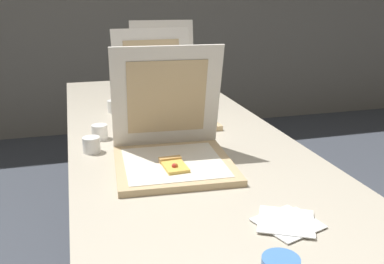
% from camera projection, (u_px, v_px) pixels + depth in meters
% --- Properties ---
extents(table, '(0.87, 2.43, 0.74)m').
position_uv_depth(table, '(176.00, 143.00, 1.81)').
color(table, '#BCB29E').
rests_on(table, ground).
extents(pizza_box_front, '(0.41, 0.41, 0.40)m').
position_uv_depth(pizza_box_front, '(172.00, 149.00, 1.45)').
color(pizza_box_front, tan).
rests_on(pizza_box_front, table).
extents(pizza_box_middle, '(0.41, 0.49, 0.40)m').
position_uv_depth(pizza_box_middle, '(163.00, 107.00, 1.98)').
color(pizza_box_middle, tan).
rests_on(pizza_box_middle, table).
extents(pizza_box_back, '(0.41, 0.47, 0.40)m').
position_uv_depth(pizza_box_back, '(167.00, 83.00, 2.50)').
color(pizza_box_back, tan).
rests_on(pizza_box_back, table).
extents(cup_white_mid, '(0.06, 0.06, 0.06)m').
position_uv_depth(cup_white_mid, '(100.00, 132.00, 1.72)').
color(cup_white_mid, white).
rests_on(cup_white_mid, table).
extents(cup_white_far, '(0.06, 0.06, 0.06)m').
position_uv_depth(cup_white_far, '(114.00, 106.00, 2.11)').
color(cup_white_far, white).
rests_on(cup_white_far, table).
extents(cup_white_near_center, '(0.06, 0.06, 0.06)m').
position_uv_depth(cup_white_near_center, '(91.00, 145.00, 1.57)').
color(cup_white_near_center, white).
rests_on(cup_white_near_center, table).
extents(napkin_pile, '(0.19, 0.19, 0.01)m').
position_uv_depth(napkin_pile, '(289.00, 222.00, 1.09)').
color(napkin_pile, white).
rests_on(napkin_pile, table).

